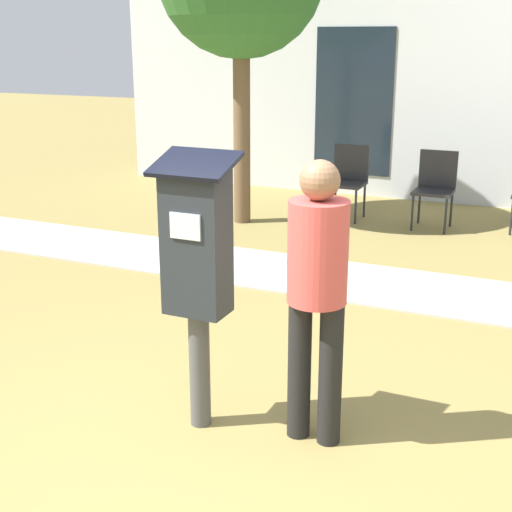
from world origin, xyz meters
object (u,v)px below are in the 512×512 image
at_px(person_standing, 317,282).
at_px(outdoor_chair_left, 348,176).
at_px(parking_meter, 197,257).
at_px(outdoor_chair_middle, 435,183).

bearing_deg(person_standing, outdoor_chair_left, 73.97).
relative_size(parking_meter, outdoor_chair_left, 1.77).
height_order(outdoor_chair_left, outdoor_chair_middle, same).
bearing_deg(outdoor_chair_left, parking_meter, -98.20).
relative_size(parking_meter, outdoor_chair_middle, 1.77).
bearing_deg(outdoor_chair_left, person_standing, -90.88).
bearing_deg(outdoor_chair_middle, person_standing, -70.46).
distance_m(parking_meter, person_standing, 0.67).
distance_m(parking_meter, outdoor_chair_left, 5.22).
bearing_deg(parking_meter, person_standing, 10.54).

